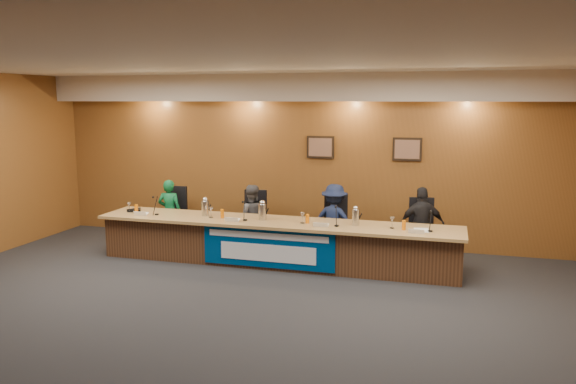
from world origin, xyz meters
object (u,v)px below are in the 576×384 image
object	(u,v)px
panelist_a	(170,212)
office_chair_d	(422,234)
banner	(268,248)
panelist_d	(422,226)
office_chair_a	(172,218)
carafe_left	(205,208)
panelist_c	(334,221)
carafe_right	(356,217)
dais_body	(276,244)
carafe_mid	(262,212)
office_chair_c	(335,229)
speakerphone	(136,210)
panelist_b	(251,218)
office_chair_b	(253,223)

from	to	relation	value
panelist_a	office_chair_d	xyz separation A→B (m)	(4.67, 0.10, -0.14)
banner	panelist_d	xyz separation A→B (m)	(2.35, 1.12, 0.27)
office_chair_a	carafe_left	bearing A→B (deg)	-38.53
banner	panelist_c	xyz separation A→B (m)	(0.86, 1.12, 0.26)
carafe_right	office_chair_d	bearing A→B (deg)	39.28
dais_body	carafe_mid	size ratio (longest dim) A/B	23.05
office_chair_a	office_chair_c	distance (m)	3.18
banner	speakerphone	xyz separation A→B (m)	(-2.62, 0.42, 0.40)
speakerphone	carafe_left	bearing A→B (deg)	0.56
carafe_mid	office_chair_d	bearing A→B (deg)	18.06
office_chair_c	office_chair_d	world-z (taller)	same
office_chair_c	carafe_left	size ratio (longest dim) A/B	1.87
office_chair_d	office_chair_a	bearing A→B (deg)	171.45
panelist_a	panelist_b	size ratio (longest dim) A/B	1.02
office_chair_b	office_chair_d	size ratio (longest dim) A/B	1.00
office_chair_b	carafe_mid	bearing A→B (deg)	-65.79
panelist_b	carafe_mid	bearing A→B (deg)	103.43
panelist_a	office_chair_c	xyz separation A→B (m)	(3.18, 0.10, -0.14)
office_chair_b	speakerphone	xyz separation A→B (m)	(-1.93, -0.81, 0.30)
carafe_left	speakerphone	xyz separation A→B (m)	(-1.35, -0.01, -0.10)
banner	speakerphone	distance (m)	2.68
carafe_mid	panelist_a	bearing A→B (deg)	160.81
carafe_mid	speakerphone	xyz separation A→B (m)	(-2.40, 0.03, -0.11)
banner	carafe_left	distance (m)	1.43
panelist_d	office_chair_d	size ratio (longest dim) A/B	2.72
office_chair_d	speakerphone	bearing A→B (deg)	-179.33
dais_body	carafe_mid	world-z (taller)	carafe_mid
panelist_c	panelist_b	bearing A→B (deg)	9.45
dais_body	office_chair_a	bearing A→B (deg)	160.90
panelist_d	carafe_mid	size ratio (longest dim) A/B	5.01
banner	carafe_mid	world-z (taller)	carafe_mid
panelist_c	speakerphone	xyz separation A→B (m)	(-3.47, -0.71, 0.13)
banner	office_chair_a	size ratio (longest dim) A/B	4.58
office_chair_a	carafe_right	distance (m)	3.78
banner	office_chair_c	xyz separation A→B (m)	(0.86, 1.22, 0.10)
speakerphone	carafe_right	bearing A→B (deg)	-0.20
panelist_c	office_chair_b	bearing A→B (deg)	5.74
carafe_left	panelist_a	bearing A→B (deg)	146.76
banner	panelist_b	xyz separation A→B (m)	(-0.69, 1.12, 0.23)
carafe_mid	carafe_right	bearing A→B (deg)	0.59
office_chair_c	carafe_left	xyz separation A→B (m)	(-2.13, -0.79, 0.40)
dais_body	panelist_c	xyz separation A→B (m)	(0.86, 0.71, 0.29)
carafe_mid	carafe_right	xyz separation A→B (m)	(1.56, 0.02, -0.00)
office_chair_d	panelist_a	bearing A→B (deg)	172.68
dais_body	panelist_d	xyz separation A→B (m)	(2.35, 0.71, 0.30)
dais_body	carafe_mid	distance (m)	0.57
carafe_mid	dais_body	bearing A→B (deg)	7.73
panelist_c	office_chair_d	distance (m)	1.50
office_chair_c	carafe_right	distance (m)	1.03
panelist_d	office_chair_a	distance (m)	4.68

